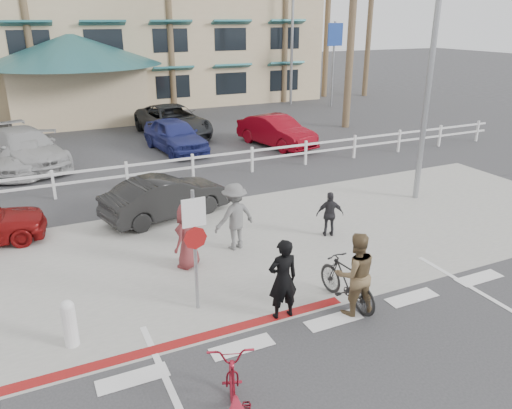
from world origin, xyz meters
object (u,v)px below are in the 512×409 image
sign_post (195,245)px  car_white_sedan (166,197)px  bike_red (233,405)px  bike_black (347,281)px

sign_post → car_white_sedan: bearing=80.9°
sign_post → bike_red: bearing=-100.4°
sign_post → bike_red: (-0.63, -3.40, -0.92)m
bike_red → bike_black: size_ratio=1.18×
sign_post → car_white_sedan: 5.35m
sign_post → bike_red: 3.58m
bike_red → car_white_sedan: bearing=-80.1°
sign_post → bike_red: sign_post is taller
bike_red → car_white_sedan: (1.46, 8.62, 0.10)m
bike_black → car_white_sedan: (-2.06, 6.36, 0.11)m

